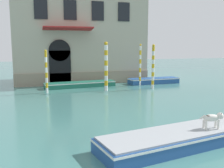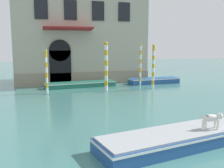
{
  "view_description": "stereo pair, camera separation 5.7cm",
  "coord_description": "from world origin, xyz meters",
  "px_view_note": "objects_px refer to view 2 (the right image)",
  "views": [
    {
      "loc": [
        -3.48,
        -2.68,
        3.84
      ],
      "look_at": [
        1.45,
        13.98,
        1.2
      ],
      "focal_mm": 42.0,
      "sensor_mm": 36.0,
      "label": 1
    },
    {
      "loc": [
        -3.43,
        -2.69,
        3.84
      ],
      "look_at": [
        1.45,
        13.98,
        1.2
      ],
      "focal_mm": 42.0,
      "sensor_mm": 36.0,
      "label": 2
    }
  ],
  "objects_px": {
    "boat_moored_near_palazzo": "(81,84)",
    "mooring_pole_1": "(106,66)",
    "mooring_pole_3": "(46,71)",
    "mooring_pole_0": "(153,66)",
    "dog_on_deck": "(212,118)",
    "mooring_pole_2": "(140,65)",
    "boat_moored_far": "(154,81)",
    "boat_foreground": "(177,138)"
  },
  "relations": [
    {
      "from": "boat_moored_near_palazzo",
      "to": "mooring_pole_3",
      "type": "bearing_deg",
      "value": -150.66
    },
    {
      "from": "mooring_pole_0",
      "to": "boat_foreground",
      "type": "bearing_deg",
      "value": -111.04
    },
    {
      "from": "boat_moored_near_palazzo",
      "to": "boat_moored_far",
      "type": "bearing_deg",
      "value": -4.02
    },
    {
      "from": "boat_moored_near_palazzo",
      "to": "boat_moored_far",
      "type": "xyz_separation_m",
      "value": [
        7.34,
        0.16,
        0.03
      ]
    },
    {
      "from": "mooring_pole_0",
      "to": "mooring_pole_3",
      "type": "height_order",
      "value": "mooring_pole_0"
    },
    {
      "from": "dog_on_deck",
      "to": "boat_moored_near_palazzo",
      "type": "xyz_separation_m",
      "value": [
        -2.64,
        14.98,
        -0.76
      ]
    },
    {
      "from": "mooring_pole_2",
      "to": "mooring_pole_3",
      "type": "distance_m",
      "value": 8.76
    },
    {
      "from": "boat_foreground",
      "to": "mooring_pole_2",
      "type": "distance_m",
      "value": 15.03
    },
    {
      "from": "boat_moored_near_palazzo",
      "to": "mooring_pole_0",
      "type": "relative_size",
      "value": 1.68
    },
    {
      "from": "dog_on_deck",
      "to": "mooring_pole_1",
      "type": "distance_m",
      "value": 12.66
    },
    {
      "from": "boat_moored_near_palazzo",
      "to": "mooring_pole_1",
      "type": "xyz_separation_m",
      "value": [
        1.77,
        -2.39,
        1.8
      ]
    },
    {
      "from": "dog_on_deck",
      "to": "mooring_pole_1",
      "type": "xyz_separation_m",
      "value": [
        -0.88,
        12.59,
        1.04
      ]
    },
    {
      "from": "boat_moored_near_palazzo",
      "to": "boat_moored_far",
      "type": "relative_size",
      "value": 1.27
    },
    {
      "from": "mooring_pole_3",
      "to": "mooring_pole_0",
      "type": "bearing_deg",
      "value": -3.41
    },
    {
      "from": "boat_moored_far",
      "to": "mooring_pole_2",
      "type": "bearing_deg",
      "value": -159.44
    },
    {
      "from": "boat_foreground",
      "to": "mooring_pole_0",
      "type": "relative_size",
      "value": 1.74
    },
    {
      "from": "dog_on_deck",
      "to": "mooring_pole_3",
      "type": "xyz_separation_m",
      "value": [
        -5.69,
        12.88,
        0.72
      ]
    },
    {
      "from": "dog_on_deck",
      "to": "mooring_pole_2",
      "type": "height_order",
      "value": "mooring_pole_2"
    },
    {
      "from": "boat_foreground",
      "to": "boat_moored_far",
      "type": "relative_size",
      "value": 1.31
    },
    {
      "from": "boat_foreground",
      "to": "dog_on_deck",
      "type": "bearing_deg",
      "value": -15.05
    },
    {
      "from": "boat_moored_far",
      "to": "mooring_pole_1",
      "type": "relative_size",
      "value": 1.26
    },
    {
      "from": "dog_on_deck",
      "to": "mooring_pole_2",
      "type": "bearing_deg",
      "value": 86.93
    },
    {
      "from": "mooring_pole_1",
      "to": "mooring_pole_3",
      "type": "bearing_deg",
      "value": 176.55
    },
    {
      "from": "dog_on_deck",
      "to": "boat_moored_far",
      "type": "xyz_separation_m",
      "value": [
        4.7,
        15.15,
        -0.73
      ]
    },
    {
      "from": "mooring_pole_1",
      "to": "mooring_pole_3",
      "type": "distance_m",
      "value": 4.83
    },
    {
      "from": "dog_on_deck",
      "to": "mooring_pole_2",
      "type": "relative_size",
      "value": 0.25
    },
    {
      "from": "boat_foreground",
      "to": "dog_on_deck",
      "type": "height_order",
      "value": "dog_on_deck"
    },
    {
      "from": "dog_on_deck",
      "to": "boat_moored_far",
      "type": "bearing_deg",
      "value": 81.19
    },
    {
      "from": "mooring_pole_0",
      "to": "mooring_pole_1",
      "type": "xyz_separation_m",
      "value": [
        -4.15,
        0.24,
        0.11
      ]
    },
    {
      "from": "boat_moored_far",
      "to": "mooring_pole_3",
      "type": "bearing_deg",
      "value": -169.68
    },
    {
      "from": "dog_on_deck",
      "to": "boat_moored_near_palazzo",
      "type": "height_order",
      "value": "dog_on_deck"
    },
    {
      "from": "mooring_pole_1",
      "to": "mooring_pole_2",
      "type": "relative_size",
      "value": 1.05
    },
    {
      "from": "mooring_pole_1",
      "to": "mooring_pole_2",
      "type": "xyz_separation_m",
      "value": [
        3.81,
        1.82,
        -0.09
      ]
    },
    {
      "from": "dog_on_deck",
      "to": "mooring_pole_0",
      "type": "distance_m",
      "value": 12.81
    },
    {
      "from": "mooring_pole_2",
      "to": "boat_moored_near_palazzo",
      "type": "bearing_deg",
      "value": 174.15
    },
    {
      "from": "mooring_pole_1",
      "to": "boat_moored_far",
      "type": "bearing_deg",
      "value": 24.61
    },
    {
      "from": "boat_foreground",
      "to": "mooring_pole_2",
      "type": "relative_size",
      "value": 1.72
    },
    {
      "from": "dog_on_deck",
      "to": "mooring_pole_0",
      "type": "bearing_deg",
      "value": 83.58
    },
    {
      "from": "boat_moored_far",
      "to": "boat_foreground",
      "type": "bearing_deg",
      "value": -114.16
    },
    {
      "from": "mooring_pole_2",
      "to": "mooring_pole_3",
      "type": "relative_size",
      "value": 1.13
    },
    {
      "from": "mooring_pole_0",
      "to": "mooring_pole_1",
      "type": "relative_size",
      "value": 0.95
    },
    {
      "from": "boat_moored_far",
      "to": "mooring_pole_3",
      "type": "relative_size",
      "value": 1.49
    }
  ]
}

